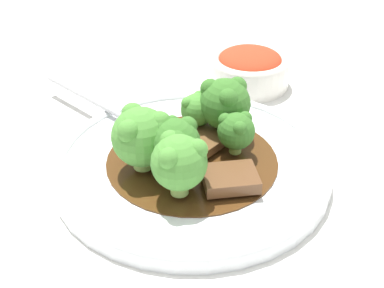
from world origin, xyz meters
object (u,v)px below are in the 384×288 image
at_px(broccoli_floret_3, 175,143).
at_px(broccoli_floret_5, 179,161).
at_px(broccoli_floret_6, 236,130).
at_px(side_bowl_kimchi, 250,68).
at_px(beef_strip_1, 232,178).
at_px(broccoli_floret_2, 141,135).
at_px(broccoli_floret_0, 225,103).
at_px(broccoli_floret_4, 170,135).
at_px(broccoli_floret_1, 197,109).
at_px(beef_strip_0, 201,143).
at_px(main_plate, 192,164).
at_px(serving_spoon, 135,121).
at_px(beef_strip_2, 156,140).

xyz_separation_m(broccoli_floret_3, broccoli_floret_5, (-0.01, -0.02, 0.00)).
height_order(broccoli_floret_6, side_bowl_kimchi, broccoli_floret_6).
relative_size(beef_strip_1, broccoli_floret_2, 1.01).
bearing_deg(broccoli_floret_0, broccoli_floret_4, 178.96).
distance_m(broccoli_floret_5, side_bowl_kimchi, 0.26).
distance_m(broccoli_floret_2, broccoli_floret_3, 0.03).
bearing_deg(broccoli_floret_1, broccoli_floret_6, -84.97).
bearing_deg(broccoli_floret_2, beef_strip_1, -55.85).
distance_m(beef_strip_1, side_bowl_kimchi, 0.23).
distance_m(broccoli_floret_1, broccoli_floret_2, 0.08).
distance_m(broccoli_floret_2, broccoli_floret_4, 0.03).
bearing_deg(beef_strip_0, side_bowl_kimchi, 30.40).
bearing_deg(broccoli_floret_0, beef_strip_0, -173.11).
xyz_separation_m(broccoli_floret_2, broccoli_floret_5, (0.00, -0.05, -0.00)).
distance_m(broccoli_floret_0, broccoli_floret_6, 0.04).
bearing_deg(broccoli_floret_1, broccoli_floret_0, -46.48).
bearing_deg(main_plate, serving_spoon, 97.66).
xyz_separation_m(broccoli_floret_5, side_bowl_kimchi, (0.22, 0.14, -0.03)).
height_order(broccoli_floret_1, broccoli_floret_5, broccoli_floret_5).
distance_m(beef_strip_2, broccoli_floret_2, 0.05).
distance_m(beef_strip_0, broccoli_floret_2, 0.07).
relative_size(serving_spoon, side_bowl_kimchi, 2.03).
height_order(main_plate, broccoli_floret_5, broccoli_floret_5).
xyz_separation_m(broccoli_floret_4, side_bowl_kimchi, (0.19, 0.09, -0.02)).
xyz_separation_m(beef_strip_2, broccoli_floret_4, (-0.00, -0.03, 0.02)).
relative_size(broccoli_floret_5, broccoli_floret_6, 1.35).
relative_size(broccoli_floret_0, broccoli_floret_4, 1.49).
relative_size(main_plate, beef_strip_0, 4.25).
relative_size(beef_strip_0, broccoli_floret_1, 1.48).
bearing_deg(beef_strip_2, broccoli_floret_2, -143.99).
relative_size(main_plate, side_bowl_kimchi, 2.67).
distance_m(beef_strip_2, broccoli_floret_5, 0.09).
relative_size(beef_strip_2, broccoli_floret_5, 1.00).
distance_m(beef_strip_2, broccoli_floret_0, 0.08).
relative_size(beef_strip_0, serving_spoon, 0.31).
height_order(beef_strip_0, broccoli_floret_4, broccoli_floret_4).
relative_size(broccoli_floret_1, broccoli_floret_2, 0.70).
bearing_deg(broccoli_floret_4, beef_strip_2, 86.23).
height_order(broccoli_floret_3, broccoli_floret_4, broccoli_floret_3).
relative_size(beef_strip_2, broccoli_floret_0, 0.94).
distance_m(beef_strip_0, broccoli_floret_5, 0.08).
bearing_deg(beef_strip_2, serving_spoon, 86.36).
bearing_deg(broccoli_floret_0, broccoli_floret_5, -153.30).
height_order(broccoli_floret_6, serving_spoon, broccoli_floret_6).
distance_m(beef_strip_2, broccoli_floret_4, 0.03).
relative_size(broccoli_floret_2, broccoli_floret_3, 1.09).
relative_size(broccoli_floret_1, broccoli_floret_3, 0.76).
relative_size(broccoli_floret_4, broccoli_floret_6, 0.96).
relative_size(broccoli_floret_1, broccoli_floret_6, 1.01).
bearing_deg(main_plate, beef_strip_1, -87.68).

